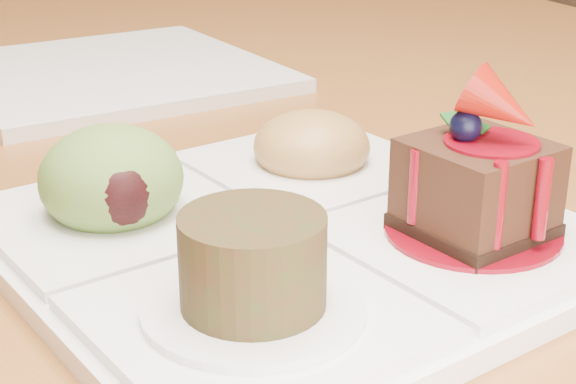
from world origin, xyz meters
name	(u,v)px	position (x,y,z in m)	size (l,w,h in m)	color
dining_table	(322,196)	(0.00, 0.00, 0.68)	(1.00, 1.80, 0.75)	#985B27
sampler_plate	(280,215)	(-0.12, -0.21, 0.77)	(0.33, 0.33, 0.11)	white
second_plate	(112,73)	(-0.13, 0.18, 0.76)	(0.27, 0.27, 0.01)	white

